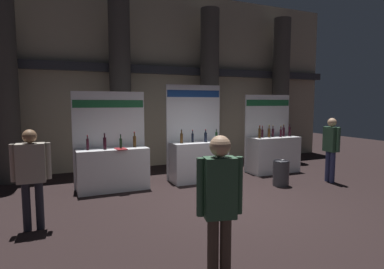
{
  "coord_description": "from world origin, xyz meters",
  "views": [
    {
      "loc": [
        -3.24,
        -5.39,
        2.04
      ],
      "look_at": [
        -0.32,
        1.23,
        1.31
      ],
      "focal_mm": 29.39,
      "sensor_mm": 36.0,
      "label": 1
    }
  ],
  "objects_px": {
    "visitor_3": "(31,170)",
    "trash_bin": "(281,173)",
    "exhibitor_booth_0": "(113,165)",
    "visitor_0": "(331,144)",
    "exhibitor_booth_1": "(198,157)",
    "visitor_1": "(220,201)",
    "exhibitor_booth_2": "(273,152)"
  },
  "relations": [
    {
      "from": "exhibitor_booth_2",
      "to": "visitor_3",
      "type": "xyz_separation_m",
      "value": [
        -6.24,
        -1.91,
        0.37
      ]
    },
    {
      "from": "exhibitor_booth_1",
      "to": "visitor_0",
      "type": "relative_size",
      "value": 1.52
    },
    {
      "from": "exhibitor_booth_0",
      "to": "visitor_0",
      "type": "xyz_separation_m",
      "value": [
        5.26,
        -1.55,
        0.39
      ]
    },
    {
      "from": "visitor_1",
      "to": "visitor_3",
      "type": "bearing_deg",
      "value": 139.37
    },
    {
      "from": "exhibitor_booth_0",
      "to": "visitor_3",
      "type": "bearing_deg",
      "value": -129.94
    },
    {
      "from": "exhibitor_booth_0",
      "to": "exhibitor_booth_1",
      "type": "xyz_separation_m",
      "value": [
        2.21,
        -0.02,
        0.04
      ]
    },
    {
      "from": "exhibitor_booth_1",
      "to": "visitor_0",
      "type": "xyz_separation_m",
      "value": [
        3.05,
        -1.52,
        0.35
      ]
    },
    {
      "from": "trash_bin",
      "to": "visitor_3",
      "type": "bearing_deg",
      "value": -174.03
    },
    {
      "from": "visitor_3",
      "to": "trash_bin",
      "type": "bearing_deg",
      "value": -172.13
    },
    {
      "from": "exhibitor_booth_1",
      "to": "exhibitor_booth_0",
      "type": "bearing_deg",
      "value": 179.38
    },
    {
      "from": "exhibitor_booth_0",
      "to": "trash_bin",
      "type": "distance_m",
      "value": 4.09
    },
    {
      "from": "trash_bin",
      "to": "visitor_3",
      "type": "xyz_separation_m",
      "value": [
        -5.44,
        -0.57,
        0.66
      ]
    },
    {
      "from": "visitor_1",
      "to": "visitor_3",
      "type": "distance_m",
      "value": 3.29
    },
    {
      "from": "exhibitor_booth_2",
      "to": "trash_bin",
      "type": "xyz_separation_m",
      "value": [
        -0.8,
        -1.34,
        -0.3
      ]
    },
    {
      "from": "exhibitor_booth_2",
      "to": "visitor_1",
      "type": "height_order",
      "value": "exhibitor_booth_2"
    },
    {
      "from": "trash_bin",
      "to": "visitor_0",
      "type": "distance_m",
      "value": 1.56
    },
    {
      "from": "exhibitor_booth_0",
      "to": "visitor_0",
      "type": "distance_m",
      "value": 5.49
    },
    {
      "from": "visitor_0",
      "to": "visitor_1",
      "type": "relative_size",
      "value": 0.97
    },
    {
      "from": "visitor_0",
      "to": "visitor_1",
      "type": "xyz_separation_m",
      "value": [
        -4.9,
        -3.0,
        0.02
      ]
    },
    {
      "from": "exhibitor_booth_0",
      "to": "visitor_1",
      "type": "relative_size",
      "value": 1.36
    },
    {
      "from": "exhibitor_booth_2",
      "to": "visitor_3",
      "type": "distance_m",
      "value": 6.54
    },
    {
      "from": "exhibitor_booth_0",
      "to": "exhibitor_booth_2",
      "type": "relative_size",
      "value": 1.02
    },
    {
      "from": "exhibitor_booth_1",
      "to": "visitor_3",
      "type": "relative_size",
      "value": 1.54
    },
    {
      "from": "exhibitor_booth_0",
      "to": "visitor_0",
      "type": "relative_size",
      "value": 1.4
    },
    {
      "from": "trash_bin",
      "to": "visitor_0",
      "type": "height_order",
      "value": "visitor_0"
    },
    {
      "from": "visitor_1",
      "to": "visitor_3",
      "type": "xyz_separation_m",
      "value": [
        -1.94,
        2.66,
        -0.02
      ]
    },
    {
      "from": "exhibitor_booth_1",
      "to": "visitor_0",
      "type": "bearing_deg",
      "value": -26.54
    },
    {
      "from": "exhibitor_booth_0",
      "to": "exhibitor_booth_1",
      "type": "relative_size",
      "value": 0.92
    },
    {
      "from": "exhibitor_booth_2",
      "to": "visitor_0",
      "type": "bearing_deg",
      "value": -68.96
    },
    {
      "from": "exhibitor_booth_2",
      "to": "visitor_1",
      "type": "distance_m",
      "value": 6.28
    },
    {
      "from": "trash_bin",
      "to": "visitor_3",
      "type": "distance_m",
      "value": 5.51
    },
    {
      "from": "exhibitor_booth_0",
      "to": "visitor_0",
      "type": "height_order",
      "value": "exhibitor_booth_0"
    }
  ]
}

